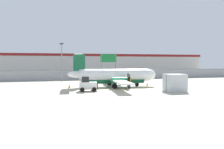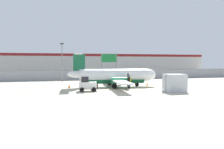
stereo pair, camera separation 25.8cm
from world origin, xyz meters
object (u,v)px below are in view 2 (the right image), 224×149
(parked_car_4, at_px, (100,72))
(parked_car_0, at_px, (21,75))
(parked_car_1, at_px, (48,75))
(parked_car_2, at_px, (71,74))
(traffic_cone_near_right, at_px, (69,86))
(parked_car_5, at_px, (127,73))
(commuter_airplane, at_px, (115,76))
(baggage_tug, at_px, (87,85))
(traffic_cone_far_right, at_px, (97,85))
(apron_light_pole, at_px, (62,59))
(cargo_container, at_px, (175,83))
(traffic_cone_far_left, at_px, (147,84))
(parked_car_3, at_px, (88,73))
(parked_car_6, at_px, (143,73))
(ground_crew_worker, at_px, (129,82))
(traffic_cone_near_left, at_px, (92,89))
(highway_sign, at_px, (109,60))

(parked_car_4, bearing_deg, parked_car_0, 13.05)
(parked_car_1, relative_size, parked_car_2, 0.99)
(parked_car_2, bearing_deg, traffic_cone_near_right, 77.74)
(parked_car_0, relative_size, parked_car_5, 1.01)
(commuter_airplane, distance_m, traffic_cone_near_right, 6.90)
(baggage_tug, xyz_separation_m, traffic_cone_far_right, (2.11, 4.41, -0.54))
(parked_car_1, height_order, apron_light_pole, apron_light_pole)
(cargo_container, xyz_separation_m, traffic_cone_far_left, (-0.51, 7.24, -0.79))
(baggage_tug, distance_m, parked_car_1, 24.64)
(commuter_airplane, relative_size, parked_car_5, 3.76)
(traffic_cone_near_right, bearing_deg, traffic_cone_far_left, -0.26)
(cargo_container, height_order, parked_car_3, cargo_container)
(parked_car_3, xyz_separation_m, parked_car_6, (13.36, -3.02, 0.00))
(parked_car_3, height_order, apron_light_pole, apron_light_pole)
(parked_car_1, bearing_deg, cargo_container, 114.68)
(traffic_cone_far_right, xyz_separation_m, parked_car_2, (-2.36, 21.72, 0.58))
(parked_car_6, bearing_deg, ground_crew_worker, -120.77)
(commuter_airplane, xyz_separation_m, parked_car_4, (3.42, 28.87, -0.71))
(ground_crew_worker, bearing_deg, traffic_cone_near_right, -117.55)
(baggage_tug, height_order, parked_car_3, baggage_tug)
(baggage_tug, distance_m, parked_car_2, 26.12)
(cargo_container, distance_m, parked_car_0, 36.12)
(ground_crew_worker, height_order, traffic_cone_near_left, ground_crew_worker)
(traffic_cone_near_left, relative_size, parked_car_3, 0.15)
(parked_car_2, height_order, parked_car_6, same)
(cargo_container, xyz_separation_m, parked_car_2, (-10.79, 29.25, -0.21))
(ground_crew_worker, height_order, parked_car_6, same)
(parked_car_2, height_order, parked_car_3, same)
(parked_car_5, bearing_deg, parked_car_1, -172.38)
(parked_car_1, xyz_separation_m, apron_light_pole, (2.98, -9.45, 3.41))
(traffic_cone_near_right, xyz_separation_m, parked_car_1, (-3.63, 19.81, 0.58))
(baggage_tug, distance_m, cargo_container, 10.99)
(traffic_cone_far_right, relative_size, parked_car_4, 0.15)
(cargo_container, bearing_deg, parked_car_5, 81.60)
(parked_car_5, bearing_deg, parked_car_6, -58.66)
(apron_light_pole, bearing_deg, parked_car_6, 24.28)
(commuter_airplane, relative_size, parked_car_1, 3.69)
(parked_car_4, xyz_separation_m, highway_sign, (-0.61, -13.45, 3.24))
(cargo_container, bearing_deg, traffic_cone_near_right, 149.05)
(parked_car_0, xyz_separation_m, parked_car_6, (28.94, -1.85, 0.00))
(parked_car_1, distance_m, parked_car_3, 10.03)
(commuter_airplane, distance_m, traffic_cone_near_left, 5.76)
(highway_sign, bearing_deg, traffic_cone_near_left, -109.85)
(baggage_tug, bearing_deg, parked_car_2, 98.58)
(traffic_cone_far_right, bearing_deg, parked_car_3, 85.09)
(parked_car_3, bearing_deg, parked_car_5, 4.21)
(parked_car_6, bearing_deg, baggage_tug, -130.20)
(highway_sign, bearing_deg, apron_light_pole, -154.93)
(parked_car_3, bearing_deg, traffic_cone_near_right, -106.57)
(parked_car_2, relative_size, parked_car_5, 1.03)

